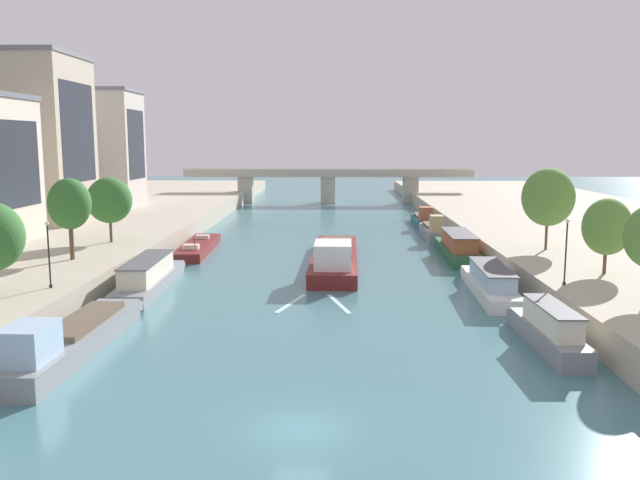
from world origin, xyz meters
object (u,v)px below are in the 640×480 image
object	(u,v)px
tree_left_far	(109,200)
lamppost_left_bank	(49,252)
moored_boat_right_far	(490,282)
moored_boat_left_upstream	(70,339)
moored_boat_right_end	(432,230)
tree_right_past_mid	(607,227)
moored_boat_right_upstream	(458,247)
barge_midriver	(335,257)
tree_left_by_lamp	(69,204)
moored_boat_left_second	(149,276)
moored_boat_right_downstream	(423,219)
bridge_far	(328,182)
tree_right_third	(548,197)
moored_boat_right_gap_after	(549,329)
lamppost_right_bank	(566,249)
moored_boat_left_midway	(198,247)

from	to	relation	value
tree_left_far	lamppost_left_bank	bearing A→B (deg)	-82.36
moored_boat_right_far	moored_boat_left_upstream	bearing A→B (deg)	-150.50
moored_boat_left_upstream	moored_boat_right_end	xyz separation A→B (m)	(27.40, 46.35, 0.04)
tree_right_past_mid	moored_boat_right_upstream	bearing A→B (deg)	111.45
barge_midriver	tree_left_by_lamp	xyz separation A→B (m)	(-22.28, -8.61, 5.89)
moored_boat_left_second	tree_left_by_lamp	bearing A→B (deg)	167.71
moored_boat_right_downstream	tree_left_by_lamp	bearing A→B (deg)	-130.70
moored_boat_left_upstream	bridge_far	size ratio (longest dim) A/B	0.29
moored_boat_right_downstream	bridge_far	world-z (taller)	bridge_far
barge_midriver	tree_right_third	bearing A→B (deg)	-7.42
tree_right_third	lamppost_left_bank	distance (m)	42.56
moored_boat_right_gap_after	lamppost_left_bank	size ratio (longest dim) A/B	2.30
tree_left_far	tree_right_third	bearing A→B (deg)	-4.96
moored_boat_right_downstream	moored_boat_right_upstream	bearing A→B (deg)	-89.51
moored_boat_left_second	moored_boat_right_gap_after	distance (m)	31.84
lamppost_right_bank	moored_boat_right_upstream	bearing A→B (deg)	97.65
tree_left_by_lamp	moored_boat_left_midway	bearing A→B (deg)	68.02
moored_boat_right_upstream	tree_right_third	xyz separation A→B (m)	(6.58, -8.05, 5.92)
bridge_far	moored_boat_right_upstream	bearing A→B (deg)	-76.91
lamppost_left_bank	lamppost_right_bank	world-z (taller)	lamppost_right_bank
moored_boat_right_far	lamppost_right_bank	world-z (taller)	lamppost_right_bank
tree_left_by_lamp	lamppost_left_bank	xyz separation A→B (m)	(2.79, -10.83, -2.20)
moored_boat_right_far	lamppost_left_bank	bearing A→B (deg)	-166.06
tree_right_past_mid	lamppost_left_bank	xyz separation A→B (m)	(-39.95, -5.80, -1.07)
moored_boat_left_midway	moored_boat_right_gap_after	world-z (taller)	moored_boat_right_gap_after
moored_boat_right_upstream	tree_right_third	world-z (taller)	tree_right_third
moored_boat_left_midway	moored_boat_right_downstream	xyz separation A→B (m)	(27.92, 23.17, 0.40)
moored_boat_right_gap_after	lamppost_right_bank	size ratio (longest dim) A/B	2.26
moored_boat_left_midway	tree_right_past_mid	bearing A→B (deg)	-32.27
moored_boat_right_gap_after	bridge_far	distance (m)	93.54
tree_left_by_lamp	bridge_far	size ratio (longest dim) A/B	0.12
moored_boat_right_gap_after	lamppost_left_bank	world-z (taller)	lamppost_left_bank
moored_boat_left_midway	tree_left_by_lamp	size ratio (longest dim) A/B	2.34
moored_boat_right_end	lamppost_left_bank	world-z (taller)	lamppost_left_bank
moored_boat_left_upstream	moored_boat_right_downstream	xyz separation A→B (m)	(27.84, 59.16, -0.06)
moored_boat_right_far	moored_boat_right_end	distance (m)	30.78
tree_right_past_mid	barge_midriver	bearing A→B (deg)	146.32
moored_boat_right_far	tree_right_third	world-z (taller)	tree_right_third
bridge_far	moored_boat_right_far	bearing A→B (deg)	-80.06
tree_left_by_lamp	lamppost_right_bank	bearing A→B (deg)	-13.39
moored_boat_right_far	tree_right_past_mid	xyz separation A→B (m)	(8.07, -2.12, 4.76)
tree_left_far	moored_boat_left_midway	bearing A→B (deg)	48.05
moored_boat_right_upstream	tree_left_by_lamp	xyz separation A→B (m)	(-35.21, -14.12, 5.77)
barge_midriver	tree_left_by_lamp	bearing A→B (deg)	-158.87
tree_right_past_mid	lamppost_left_bank	bearing A→B (deg)	-171.74
moored_boat_left_midway	moored_boat_right_end	bearing A→B (deg)	20.67
barge_midriver	tree_right_third	size ratio (longest dim) A/B	3.19
barge_midriver	lamppost_right_bank	size ratio (longest dim) A/B	5.16
moored_boat_right_upstream	tree_right_past_mid	size ratio (longest dim) A/B	2.63
moored_boat_left_midway	moored_boat_right_upstream	distance (m)	28.36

